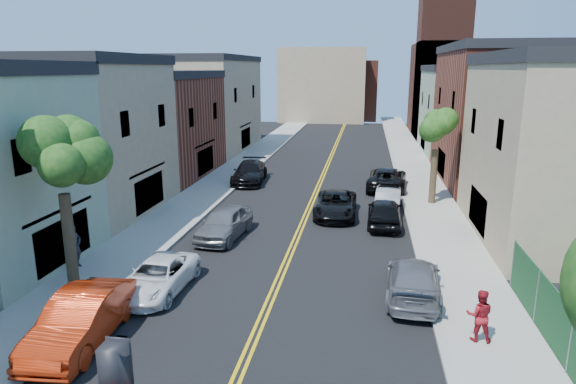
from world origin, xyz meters
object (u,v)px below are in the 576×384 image
at_px(red_sedan, 81,319).
at_px(dark_car_right_far, 387,178).
at_px(grey_car_right, 413,280).
at_px(pedestrian_left, 75,247).
at_px(black_car_right, 385,212).
at_px(pedestrian_right, 480,315).
at_px(grey_car_left, 224,223).
at_px(black_car_left, 250,172).
at_px(black_suv_lane, 336,204).
at_px(silver_car_right, 388,198).
at_px(white_pickup, 158,277).

bearing_deg(red_sedan, dark_car_right_far, 62.08).
xyz_separation_m(grey_car_right, pedestrian_left, (-14.60, 0.42, 0.40)).
height_order(black_car_right, pedestrian_right, pedestrian_right).
bearing_deg(pedestrian_left, dark_car_right_far, -26.57).
height_order(grey_car_left, black_car_left, black_car_left).
bearing_deg(black_suv_lane, black_car_right, -26.84).
bearing_deg(silver_car_right, grey_car_right, 96.85).
bearing_deg(dark_car_right_far, grey_car_right, 96.01).
bearing_deg(red_sedan, pedestrian_right, 4.94).
relative_size(grey_car_left, black_car_right, 1.03).
distance_m(black_car_left, dark_car_right_far, 10.63).
height_order(black_car_left, silver_car_right, black_car_left).
bearing_deg(grey_car_right, black_car_left, -55.60).
bearing_deg(grey_car_left, silver_car_right, 44.90).
bearing_deg(grey_car_left, black_car_right, 28.49).
xyz_separation_m(red_sedan, black_car_left, (0.00, 24.04, -0.02)).
xyz_separation_m(grey_car_left, black_suv_lane, (5.58, 4.97, -0.09)).
relative_size(dark_car_right_far, pedestrian_left, 3.00).
relative_size(red_sedan, silver_car_right, 1.19).
bearing_deg(pedestrian_left, black_car_right, -45.45).
xyz_separation_m(black_car_left, black_suv_lane, (7.28, -8.17, -0.09)).
bearing_deg(grey_car_right, pedestrian_left, 2.52).
bearing_deg(white_pickup, pedestrian_right, -7.97).
distance_m(grey_car_left, black_suv_lane, 7.47).
height_order(white_pickup, grey_car_left, grey_car_left).
relative_size(black_car_left, grey_car_right, 1.13).
relative_size(black_car_right, pedestrian_right, 2.66).
xyz_separation_m(white_pickup, pedestrian_right, (11.92, -2.14, 0.38)).
height_order(silver_car_right, dark_car_right_far, dark_car_right_far).
xyz_separation_m(silver_car_right, black_suv_lane, (-3.23, -2.15, 0.02)).
height_order(white_pickup, pedestrian_right, pedestrian_right).
height_order(red_sedan, dark_car_right_far, red_sedan).
relative_size(grey_car_left, dark_car_right_far, 0.82).
distance_m(dark_car_right_far, black_suv_lane, 8.32).
relative_size(red_sedan, pedestrian_left, 2.63).
xyz_separation_m(red_sedan, pedestrian_left, (-3.60, 5.58, 0.28)).
xyz_separation_m(grey_car_left, black_car_right, (8.47, 3.51, -0.02)).
xyz_separation_m(black_car_left, pedestrian_left, (-3.60, -18.46, 0.30)).
relative_size(white_pickup, grey_car_right, 0.93).
distance_m(black_suv_lane, pedestrian_left, 14.98).
height_order(black_car_right, dark_car_right_far, dark_car_right_far).
distance_m(grey_car_right, black_car_right, 9.30).
bearing_deg(pedestrian_left, red_sedan, -135.29).
distance_m(grey_car_right, dark_car_right_far, 18.34).
distance_m(red_sedan, white_pickup, 4.16).
xyz_separation_m(white_pickup, grey_car_left, (0.82, 6.84, 0.17)).
bearing_deg(black_suv_lane, red_sedan, -114.78).
bearing_deg(pedestrian_right, silver_car_right, -76.97).
height_order(black_car_right, pedestrian_left, pedestrian_left).
height_order(white_pickup, dark_car_right_far, dark_car_right_far).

